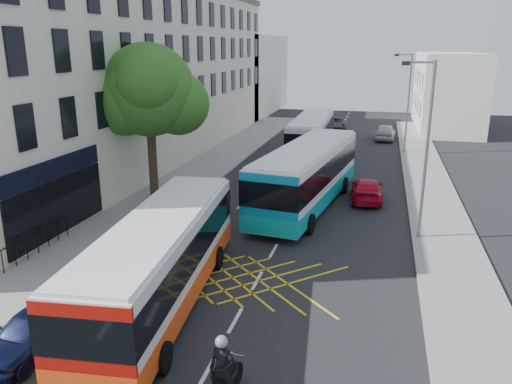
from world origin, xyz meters
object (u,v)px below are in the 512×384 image
Objects in this scene: lamp_near at (425,142)px; motorbike at (223,373)px; lamp_far at (407,98)px; parked_car_blue at (34,330)px; distant_car_silver at (385,132)px; parked_car_silver at (163,231)px; bus_mid at (307,175)px; distant_car_grey at (336,123)px; street_tree at (148,91)px; red_hatchback at (367,189)px; bus_far at (311,135)px; bus_near at (161,259)px.

lamp_near is 3.54× the size of motorbike.
parked_car_blue is at bearing -109.77° from lamp_far.
parked_car_blue is (-11.51, -12.02, -3.96)m from lamp_near.
parked_car_silver is at bearing 75.25° from distant_car_silver.
bus_mid reaches higher than motorbike.
lamp_far is at bearing 87.77° from motorbike.
parked_car_silver is at bearing -103.50° from distant_car_grey.
street_tree is at bearing -130.81° from lamp_far.
parked_car_blue is at bearing -133.75° from lamp_near.
lamp_near reaches higher than distant_car_grey.
lamp_near is at bearing 111.35° from red_hatchback.
bus_mid is (-5.75, -16.27, -2.79)m from lamp_far.
bus_far reaches higher than parked_car_silver.
distant_car_silver is at bearing 60.41° from street_tree.
lamp_near is 7.46m from red_hatchback.
parked_car_silver is 1.03× the size of distant_car_silver.
distant_car_silver is (-1.48, 6.25, -3.86)m from lamp_far.
distant_car_grey is at bearing -82.61° from red_hatchback.
parked_car_silver is at bearing 46.06° from red_hatchback.
parked_car_silver is (-5.75, 9.21, -0.19)m from motorbike.
distant_car_silver is (10.03, 38.27, 0.10)m from parked_car_blue.
motorbike is 0.50× the size of distant_car_grey.
parked_car_silver is 31.51m from distant_car_silver.
street_tree reaches higher than red_hatchback.
red_hatchback is (4.96, -11.82, -1.04)m from bus_far.
bus_near reaches higher than motorbike.
bus_far is 2.93× the size of parked_car_blue.
lamp_near is 26.58m from distant_car_silver.
bus_near is 40.14m from distant_car_grey.
parked_car_silver is at bearing 128.95° from motorbike.
lamp_far is 1.81× the size of red_hatchback.
distant_car_silver is (4.27, 22.52, -1.07)m from bus_mid.
distant_car_silver is (13.22, 23.29, -5.53)m from street_tree.
bus_far is (-7.46, 17.62, -2.94)m from lamp_near.
bus_mid is 16.82m from parked_car_blue.
lamp_far is at bearing 66.93° from bus_near.
lamp_near is at bearing 50.09° from parked_car_blue.
distant_car_grey is at bearing 98.74° from motorbike.
distant_car_grey is at bearing 86.11° from bus_far.
bus_near is 5.27m from parked_car_silver.
bus_near is 5.08× the size of motorbike.
bus_far is at bearing 63.67° from street_tree.
lamp_near is 1.00× the size of lamp_far.
street_tree is 22.57m from lamp_far.
lamp_far is 1.80× the size of distant_car_silver.
lamp_near is 0.70× the size of bus_near.
bus_mid is at bearing -94.45° from distant_car_grey.
lamp_far is 33.60m from motorbike.
bus_far is at bearing 105.07° from bus_mid.
bus_mid is at bearing 82.28° from distant_car_silver.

